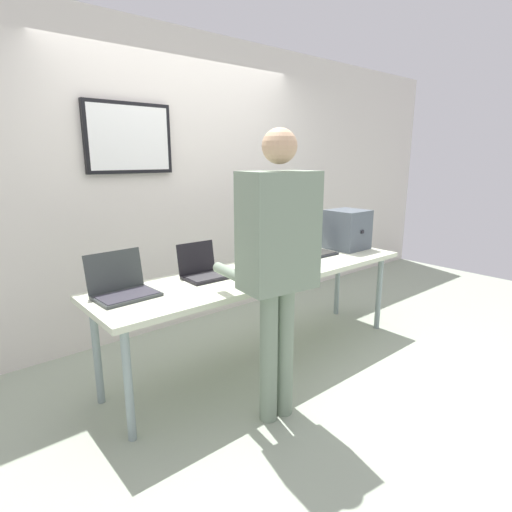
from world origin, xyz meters
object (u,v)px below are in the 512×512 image
object	(u,v)px
person	(277,252)
laptop_station_1	(202,270)
laptop_station_2	(265,258)
workbench	(264,276)
laptop_station_0	(122,286)
equipment_box	(347,229)
laptop_station_3	(315,248)

from	to	relation	value
person	laptop_station_1	bearing A→B (deg)	92.30
laptop_station_1	laptop_station_2	xyz separation A→B (m)	(0.61, -0.01, -0.00)
workbench	laptop_station_0	bearing A→B (deg)	173.23
laptop_station_1	laptop_station_2	world-z (taller)	laptop_station_1
equipment_box	person	xyz separation A→B (m)	(-1.58, -0.69, 0.14)
workbench	person	world-z (taller)	person
equipment_box	laptop_station_2	distance (m)	1.01
laptop_station_1	person	distance (m)	0.81
laptop_station_0	laptop_station_3	world-z (taller)	laptop_station_0
laptop_station_2	person	size ratio (longest dim) A/B	0.20
laptop_station_1	equipment_box	bearing A→B (deg)	-2.73
equipment_box	laptop_station_0	size ratio (longest dim) A/B	0.95
laptop_station_2	laptop_station_3	size ratio (longest dim) A/B	1.18
laptop_station_1	laptop_station_2	distance (m)	0.61
laptop_station_1	person	world-z (taller)	person
laptop_station_3	person	world-z (taller)	person
workbench	laptop_station_3	world-z (taller)	laptop_station_3
laptop_station_0	laptop_station_1	distance (m)	0.62
workbench	equipment_box	bearing A→B (deg)	3.48
workbench	person	xyz separation A→B (m)	(-0.45, -0.62, 0.38)
laptop_station_3	laptop_station_0	bearing A→B (deg)	179.54
person	laptop_station_3	bearing A→B (deg)	32.25
laptop_station_2	laptop_station_3	bearing A→B (deg)	-1.92
workbench	equipment_box	distance (m)	1.16
laptop_station_0	laptop_station_3	xyz separation A→B (m)	(1.82, -0.01, -0.01)
equipment_box	laptop_station_3	xyz separation A→B (m)	(-0.41, 0.05, -0.13)
equipment_box	person	size ratio (longest dim) A/B	0.21
workbench	laptop_station_1	world-z (taller)	laptop_station_1
laptop_station_2	laptop_station_1	bearing A→B (deg)	179.03
person	workbench	bearing A→B (deg)	54.36
workbench	laptop_station_1	bearing A→B (deg)	163.05
workbench	laptop_station_0	size ratio (longest dim) A/B	6.90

